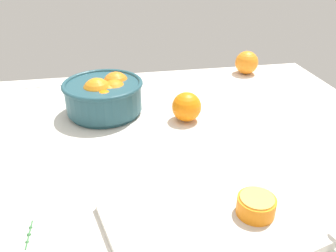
# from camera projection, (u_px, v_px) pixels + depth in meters

# --- Properties ---
(ground_plane) EXTENTS (1.26, 1.01, 0.03)m
(ground_plane) POSITION_uv_depth(u_px,v_px,m) (159.00, 149.00, 0.85)
(ground_plane) COLOR silver
(fruit_bowl) EXTENTS (0.22, 0.22, 0.11)m
(fruit_bowl) POSITION_uv_depth(u_px,v_px,m) (105.00, 95.00, 0.96)
(fruit_bowl) COLOR #234C56
(fruit_bowl) RESTS_ON ground_plane
(cutting_board) EXTENTS (0.38, 0.33, 0.02)m
(cutting_board) POSITION_uv_depth(u_px,v_px,m) (207.00, 224.00, 0.60)
(cutting_board) COLOR beige
(cutting_board) RESTS_ON ground_plane
(orange_half_0) EXTENTS (0.07, 0.07, 0.04)m
(orange_half_0) POSITION_uv_depth(u_px,v_px,m) (256.00, 205.00, 0.60)
(orange_half_0) COLOR orange
(orange_half_0) RESTS_ON cutting_board
(loose_orange_0) EXTENTS (0.08, 0.08, 0.08)m
(loose_orange_0) POSITION_uv_depth(u_px,v_px,m) (187.00, 107.00, 0.93)
(loose_orange_0) COLOR orange
(loose_orange_0) RESTS_ON ground_plane
(loose_orange_1) EXTENTS (0.08, 0.08, 0.08)m
(loose_orange_1) POSITION_uv_depth(u_px,v_px,m) (247.00, 63.00, 1.25)
(loose_orange_1) COLOR orange
(loose_orange_1) RESTS_ON ground_plane
(spoon) EXTENTS (0.16, 0.02, 0.01)m
(spoon) POSITION_uv_depth(u_px,v_px,m) (56.00, 85.00, 1.16)
(spoon) COLOR silver
(spoon) RESTS_ON ground_plane
(herb_sprig_1) EXTENTS (0.01, 0.07, 0.01)m
(herb_sprig_1) POSITION_uv_depth(u_px,v_px,m) (29.00, 234.00, 0.59)
(herb_sprig_1) COLOR #39713F
(herb_sprig_1) RESTS_ON ground_plane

